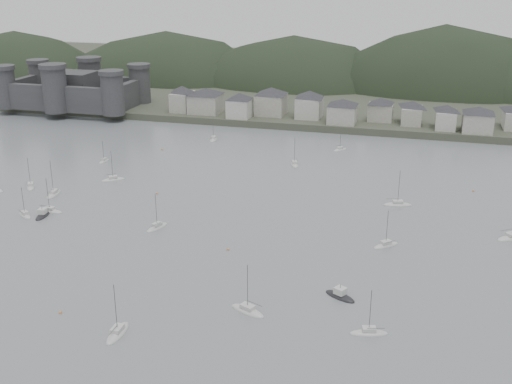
% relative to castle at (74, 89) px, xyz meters
% --- Properties ---
extents(ground, '(900.00, 900.00, 0.00)m').
position_rel_castle_xyz_m(ground, '(120.00, -179.80, -10.96)').
color(ground, slate).
rests_on(ground, ground).
extents(far_shore_land, '(900.00, 250.00, 3.00)m').
position_rel_castle_xyz_m(far_shore_land, '(120.00, 115.20, -9.46)').
color(far_shore_land, '#383D2D').
rests_on(far_shore_land, ground).
extents(forested_ridge, '(851.55, 103.94, 102.57)m').
position_rel_castle_xyz_m(forested_ridge, '(124.83, 89.60, -22.25)').
color(forested_ridge, black).
rests_on(forested_ridge, ground).
extents(castle, '(66.00, 43.00, 20.00)m').
position_rel_castle_xyz_m(castle, '(0.00, 0.00, 0.00)').
color(castle, '#353538').
rests_on(castle, far_shore_land).
extents(waterfront_town, '(451.48, 28.46, 12.92)m').
position_rel_castle_xyz_m(waterfront_town, '(170.59, 3.54, -2.30)').
color(waterfront_town, gray).
rests_on(waterfront_town, far_shore_land).
extents(sailboat_lead, '(3.82, 8.20, 10.80)m').
position_rel_castle_xyz_m(sailboat_lead, '(82.09, -32.85, -10.79)').
color(sailboat_lead, beige).
rests_on(sailboat_lead, ground).
extents(moored_fleet, '(253.91, 172.56, 12.92)m').
position_rel_castle_xyz_m(moored_fleet, '(115.54, -117.02, -10.79)').
color(moored_fleet, beige).
rests_on(moored_fleet, ground).
extents(motor_launch_near, '(7.83, 5.99, 3.79)m').
position_rel_castle_xyz_m(motor_launch_near, '(150.37, -147.57, -10.67)').
color(motor_launch_near, black).
rests_on(motor_launch_near, ground).
extents(motor_launch_far, '(3.70, 7.68, 3.77)m').
position_rel_castle_xyz_m(motor_launch_far, '(63.05, -124.10, -10.67)').
color(motor_launch_far, black).
rests_on(motor_launch_far, ground).
extents(mooring_buoys, '(183.69, 134.68, 0.70)m').
position_rel_castle_xyz_m(mooring_buoys, '(122.33, -121.02, -10.81)').
color(mooring_buoys, '#D07F45').
rests_on(mooring_buoys, ground).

